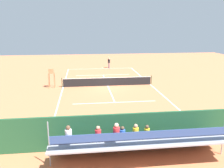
# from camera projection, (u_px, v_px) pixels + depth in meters

# --- Properties ---
(ground_plane) EXTENTS (60.00, 60.00, 0.00)m
(ground_plane) POSITION_uv_depth(u_px,v_px,m) (108.00, 86.00, 27.30)
(ground_plane) COLOR #CC7047
(court_line_markings) EXTENTS (10.10, 22.20, 0.01)m
(court_line_markings) POSITION_uv_depth(u_px,v_px,m) (108.00, 86.00, 27.34)
(court_line_markings) COLOR white
(court_line_markings) RESTS_ON ground
(tennis_net) EXTENTS (10.30, 0.10, 1.07)m
(tennis_net) POSITION_uv_depth(u_px,v_px,m) (108.00, 82.00, 27.18)
(tennis_net) COLOR black
(tennis_net) RESTS_ON ground
(backdrop_wall) EXTENTS (18.00, 0.16, 2.00)m
(backdrop_wall) POSITION_uv_depth(u_px,v_px,m) (134.00, 130.00, 13.58)
(backdrop_wall) COLOR #235633
(backdrop_wall) RESTS_ON ground
(bleacher_stand) EXTENTS (9.06, 2.40, 2.48)m
(bleacher_stand) POSITION_uv_depth(u_px,v_px,m) (137.00, 142.00, 12.28)
(bleacher_stand) COLOR #9EA0A5
(bleacher_stand) RESTS_ON ground
(umpire_chair) EXTENTS (0.67, 0.67, 2.14)m
(umpire_chair) POSITION_uv_depth(u_px,v_px,m) (51.00, 76.00, 26.23)
(umpire_chair) COLOR #A88456
(umpire_chair) RESTS_ON ground
(courtside_bench) EXTENTS (1.80, 0.40, 0.93)m
(courtside_bench) POSITION_uv_depth(u_px,v_px,m) (183.00, 128.00, 14.79)
(courtside_bench) COLOR #33383D
(courtside_bench) RESTS_ON ground
(equipment_bag) EXTENTS (0.90, 0.36, 0.36)m
(equipment_bag) POSITION_uv_depth(u_px,v_px,m) (153.00, 137.00, 14.52)
(equipment_bag) COLOR #B22D2D
(equipment_bag) RESTS_ON ground
(tennis_player) EXTENTS (0.41, 0.55, 1.93)m
(tennis_player) POSITION_uv_depth(u_px,v_px,m) (109.00, 62.00, 38.09)
(tennis_player) COLOR navy
(tennis_player) RESTS_ON ground
(tennis_racket) EXTENTS (0.57, 0.32, 0.03)m
(tennis_racket) POSITION_uv_depth(u_px,v_px,m) (103.00, 68.00, 38.56)
(tennis_racket) COLOR black
(tennis_racket) RESTS_ON ground
(tennis_ball_near) EXTENTS (0.07, 0.07, 0.07)m
(tennis_ball_near) POSITION_uv_depth(u_px,v_px,m) (102.00, 70.00, 36.36)
(tennis_ball_near) COLOR #CCDB33
(tennis_ball_near) RESTS_ON ground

